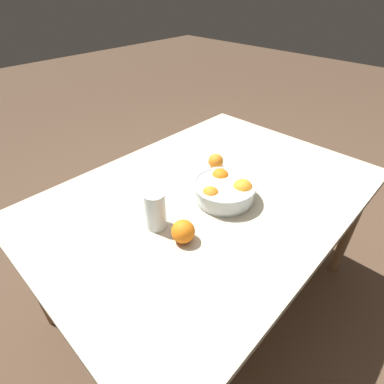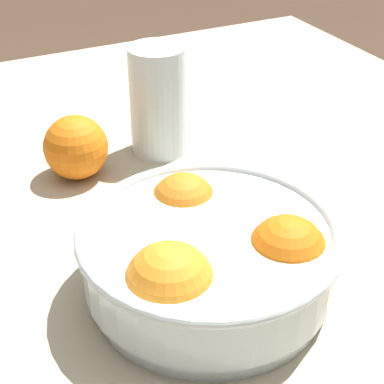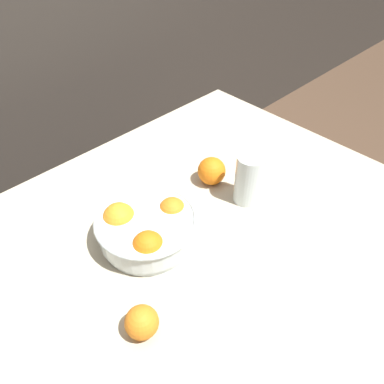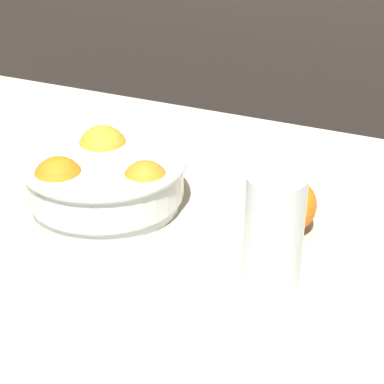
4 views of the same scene
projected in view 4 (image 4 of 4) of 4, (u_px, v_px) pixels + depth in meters
dining_table at (88, 263)px, 0.98m from camera, size 1.45×1.03×0.71m
fruit_bowl at (105, 177)px, 0.99m from camera, size 0.25×0.25×0.10m
juice_glass at (272, 236)px, 0.81m from camera, size 0.08×0.08×0.15m
orange_loose_near_bowl at (288, 205)px, 0.93m from camera, size 0.08×0.08×0.08m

